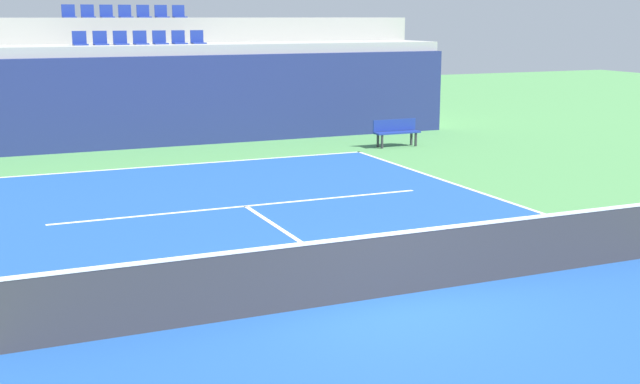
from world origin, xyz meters
name	(u,v)px	position (x,y,z in m)	size (l,w,h in m)	color
ground_plane	(384,298)	(0.00, 0.00, 0.00)	(80.00, 80.00, 0.00)	#4C8C4C
court_surface	(384,297)	(0.00, 0.00, 0.01)	(11.00, 24.00, 0.01)	#1E4C99
baseline_far	(182,165)	(0.00, 11.95, 0.01)	(11.00, 0.10, 0.00)	white
service_line_far	(246,206)	(0.00, 6.40, 0.01)	(8.26, 0.10, 0.00)	white
centre_service_line	(302,243)	(0.00, 3.20, 0.01)	(0.10, 6.40, 0.00)	white
back_wall	(153,102)	(0.00, 15.45, 1.41)	(20.67, 0.30, 2.82)	navy
stands_tier_lower	(143,93)	(0.00, 16.80, 1.57)	(20.67, 2.40, 3.14)	#9E9E99
stands_tier_upper	(129,76)	(0.00, 19.20, 1.99)	(20.67, 2.40, 3.98)	#9E9E99
seating_row_lower	(140,40)	(0.00, 16.90, 3.26)	(4.23, 0.44, 0.44)	navy
seating_row_upper	(125,14)	(0.00, 19.30, 4.11)	(4.23, 0.44, 0.44)	navy
tennis_net	(385,264)	(0.00, 0.00, 0.51)	(11.08, 0.08, 1.07)	black
player_bench	(396,130)	(7.03, 12.53, 0.51)	(1.50, 0.40, 0.85)	navy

